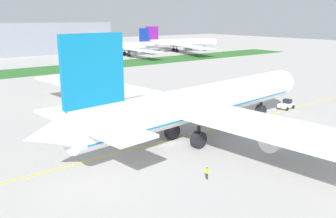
# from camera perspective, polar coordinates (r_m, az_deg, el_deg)

# --- Properties ---
(ground_plane) EXTENTS (600.00, 600.00, 0.00)m
(ground_plane) POSITION_cam_1_polar(r_m,az_deg,el_deg) (62.20, 0.73, -5.43)
(ground_plane) COLOR #ADAAA5
(ground_plane) RESTS_ON ground
(apron_taxi_line) EXTENTS (280.00, 0.36, 0.01)m
(apron_taxi_line) POSITION_cam_1_polar(r_m,az_deg,el_deg) (63.41, -0.20, -5.03)
(apron_taxi_line) COLOR yellow
(apron_taxi_line) RESTS_ON ground
(grass_median_strip) EXTENTS (320.00, 24.00, 0.10)m
(grass_median_strip) POSITION_cam_1_polar(r_m,az_deg,el_deg) (151.75, -23.73, 5.18)
(grass_median_strip) COLOR #2D6628
(grass_median_strip) RESTS_ON ground
(airliner_foreground) EXTENTS (61.61, 98.91, 19.08)m
(airliner_foreground) POSITION_cam_1_polar(r_m,az_deg,el_deg) (62.70, 4.74, 0.86)
(airliner_foreground) COLOR white
(airliner_foreground) RESTS_ON ground
(pushback_tug) EXTENTS (5.96, 2.94, 2.22)m
(pushback_tug) POSITION_cam_1_polar(r_m,az_deg,el_deg) (89.46, 18.20, 0.67)
(pushback_tug) COLOR white
(pushback_tug) RESTS_ON ground
(ground_crew_wingwalker_port) EXTENTS (0.51, 0.49, 1.74)m
(ground_crew_wingwalker_port) POSITION_cam_1_polar(r_m,az_deg,el_deg) (62.29, 19.63, -5.24)
(ground_crew_wingwalker_port) COLOR black
(ground_crew_wingwalker_port) RESTS_ON ground
(ground_crew_marshaller_front) EXTENTS (0.35, 0.60, 1.74)m
(ground_crew_marshaller_front) POSITION_cam_1_polar(r_m,az_deg,el_deg) (48.94, 6.17, -9.85)
(ground_crew_marshaller_front) COLOR black
(ground_crew_marshaller_front) RESTS_ON ground
(service_truck_baggage_loader) EXTENTS (5.65, 3.00, 3.14)m
(service_truck_baggage_loader) POSITION_cam_1_polar(r_m,az_deg,el_deg) (110.51, -14.75, 3.76)
(service_truck_baggage_loader) COLOR yellow
(service_truck_baggage_loader) RESTS_ON ground
(service_truck_fuel_bowser) EXTENTS (5.04, 3.78, 2.54)m
(service_truck_fuel_bowser) POSITION_cam_1_polar(r_m,az_deg,el_deg) (103.24, -10.01, 3.16)
(service_truck_fuel_bowser) COLOR #33478C
(service_truck_fuel_bowser) RESTS_ON ground
(parked_airliner_far_centre) EXTENTS (41.99, 65.77, 15.07)m
(parked_airliner_far_centre) POSITION_cam_1_polar(r_m,az_deg,el_deg) (201.88, -7.13, 9.70)
(parked_airliner_far_centre) COLOR white
(parked_airliner_far_centre) RESTS_ON ground
(parked_airliner_far_right) EXTENTS (50.84, 83.08, 15.72)m
(parked_airliner_far_right) POSITION_cam_1_polar(r_m,az_deg,el_deg) (227.47, 1.75, 10.37)
(parked_airliner_far_right) COLOR white
(parked_airliner_far_right) RESTS_ON ground
(terminal_building) EXTENTS (91.05, 20.00, 18.00)m
(terminal_building) POSITION_cam_1_polar(r_m,az_deg,el_deg) (225.36, -20.59, 10.38)
(terminal_building) COLOR gray
(terminal_building) RESTS_ON ground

